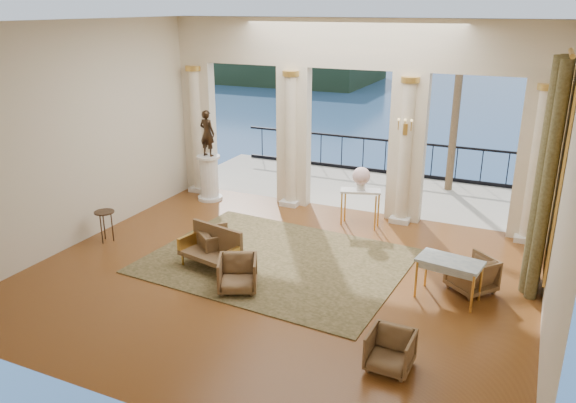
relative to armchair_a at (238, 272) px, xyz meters
The scene contains 23 objects.
floor 0.96m from the armchair_a, 63.34° to the left, with size 9.00×9.00×0.00m, color #522710.
room_walls 2.59m from the armchair_a, 38.44° to the right, with size 9.00×9.00×9.00m.
arcade 5.15m from the armchair_a, 85.04° to the left, with size 9.00×0.56×4.50m.
terrace 6.62m from the armchair_a, 86.52° to the left, with size 10.00×3.60×0.10m, color #ADA591.
balustrade 8.21m from the armchair_a, 87.20° to the left, with size 9.00×0.06×1.03m.
palm_tree 8.64m from the armchair_a, 72.02° to the left, with size 2.00×2.00×4.50m.
headland 76.81m from the armchair_a, 112.69° to the left, with size 22.00×18.00×6.00m, color black.
sea 61.13m from the armchair_a, 89.62° to the left, with size 160.00×160.00×0.00m, color navy.
curtain 5.48m from the armchair_a, 26.14° to the left, with size 0.33×1.40×4.09m.
window_frame 5.67m from the armchair_a, 25.26° to the left, with size 0.04×1.60×3.40m, color gold.
wall_sconce 5.04m from the armchair_a, 67.30° to the left, with size 0.30×0.11×0.33m.
rug 1.39m from the armchair_a, 85.44° to the left, with size 4.82×3.75×0.02m, color #303217.
armchair_a is the anchor object (origin of this frame).
armchair_b 3.22m from the armchair_a, 20.27° to the right, with size 0.60×0.56×0.62m, color #44321A.
armchair_c 4.09m from the armchair_a, 24.25° to the left, with size 0.68×0.64×0.70m, color #44321A.
armchair_d 1.38m from the armchair_a, 135.91° to the left, with size 0.68×0.63×0.70m, color #44321A.
settee 1.05m from the armchair_a, 146.21° to the left, with size 1.31×0.77×0.81m.
game_table 3.62m from the armchair_a, 19.64° to the left, with size 1.13×0.73×0.72m.
pedestal 5.04m from the armchair_a, 127.56° to the left, with size 0.63×0.63×1.16m.
statue 5.22m from the armchair_a, 127.56° to the left, with size 0.42×0.28×1.16m, color black.
console_table 3.99m from the armchair_a, 75.42° to the left, with size 0.95×0.59×0.85m.
urn 4.06m from the armchair_a, 75.42° to the left, with size 0.40×0.40×0.53m.
side_table 3.68m from the armchair_a, 168.46° to the left, with size 0.42×0.42×0.68m.
Camera 1 is at (4.07, -8.47, 4.75)m, focal length 35.00 mm.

